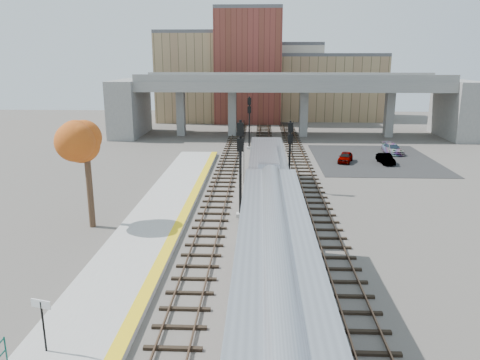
% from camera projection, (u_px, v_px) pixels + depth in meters
% --- Properties ---
extents(ground, '(160.00, 160.00, 0.00)m').
position_uv_depth(ground, '(253.00, 251.00, 29.49)').
color(ground, '#47423D').
rests_on(ground, ground).
extents(platform, '(4.50, 60.00, 0.35)m').
position_uv_depth(platform, '(140.00, 246.00, 29.75)').
color(platform, '#9E9E99').
rests_on(platform, ground).
extents(yellow_strip, '(0.70, 60.00, 0.01)m').
position_uv_depth(yellow_strip, '(169.00, 244.00, 29.62)').
color(yellow_strip, yellow).
rests_on(yellow_strip, platform).
extents(tracks, '(10.70, 95.00, 0.25)m').
position_uv_depth(tracks, '(266.00, 194.00, 41.51)').
color(tracks, black).
rests_on(tracks, ground).
extents(overpass, '(54.00, 12.00, 9.50)m').
position_uv_depth(overpass, '(290.00, 98.00, 71.29)').
color(overpass, slate).
rests_on(overpass, ground).
extents(buildings_far, '(43.00, 21.00, 20.60)m').
position_uv_depth(buildings_far, '(265.00, 78.00, 91.76)').
color(buildings_far, '#998259').
rests_on(buildings_far, ground).
extents(parking_lot, '(14.00, 18.00, 0.04)m').
position_uv_depth(parking_lot, '(374.00, 159.00, 55.96)').
color(parking_lot, black).
rests_on(parking_lot, ground).
extents(locomotive, '(3.02, 19.05, 4.10)m').
position_uv_depth(locomotive, '(267.00, 176.00, 38.90)').
color(locomotive, '#A8AAB2').
rests_on(locomotive, ground).
extents(coach, '(3.03, 25.00, 5.00)m').
position_uv_depth(coach, '(276.00, 315.00, 16.92)').
color(coach, '#A8AAB2').
rests_on(coach, ground).
extents(signal_mast_near, '(0.60, 0.64, 7.43)m').
position_uv_depth(signal_mast_near, '(240.00, 169.00, 34.79)').
color(signal_mast_near, '#9E9E99').
rests_on(signal_mast_near, ground).
extents(signal_mast_mid, '(0.60, 0.64, 6.46)m').
position_uv_depth(signal_mast_mid, '(290.00, 159.00, 41.67)').
color(signal_mast_mid, '#9E9E99').
rests_on(signal_mast_mid, ground).
extents(signal_mast_far, '(0.60, 0.64, 6.91)m').
position_uv_depth(signal_mast_far, '(249.00, 124.00, 61.54)').
color(signal_mast_far, '#9E9E99').
rests_on(signal_mast_far, ground).
extents(station_sign, '(0.88, 0.29, 2.27)m').
position_uv_depth(station_sign, '(42.00, 315.00, 18.48)').
color(station_sign, black).
rests_on(station_sign, platform).
extents(tree, '(3.60, 3.60, 7.82)m').
position_uv_depth(tree, '(86.00, 148.00, 32.30)').
color(tree, '#382619').
rests_on(tree, ground).
extents(car_a, '(2.43, 3.77, 1.19)m').
position_uv_depth(car_a, '(345.00, 157.00, 54.19)').
color(car_a, '#99999E').
rests_on(car_a, parking_lot).
extents(car_b, '(1.52, 3.57, 1.15)m').
position_uv_depth(car_b, '(386.00, 159.00, 53.40)').
color(car_b, '#99999E').
rests_on(car_b, parking_lot).
extents(car_c, '(2.32, 4.46, 1.24)m').
position_uv_depth(car_c, '(392.00, 149.00, 58.99)').
color(car_c, '#99999E').
rests_on(car_c, parking_lot).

